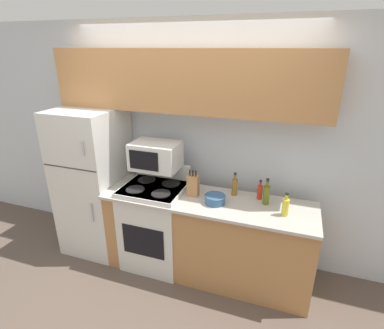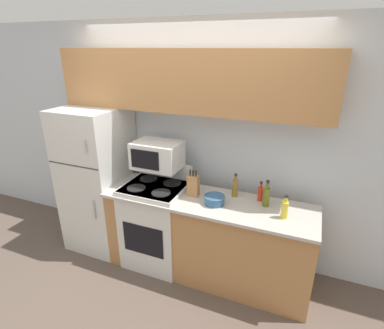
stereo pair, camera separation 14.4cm
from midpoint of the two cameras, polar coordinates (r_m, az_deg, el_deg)
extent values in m
plane|color=brown|center=(3.36, -6.04, -21.28)|extent=(12.00, 12.00, 0.00)
cube|color=silver|center=(3.30, -1.47, 3.87)|extent=(8.00, 0.05, 2.55)
cube|color=#B27A47|center=(3.19, 1.46, -13.80)|extent=(2.08, 0.57, 0.86)
cube|color=#BCB7AD|center=(2.94, 1.42, -6.94)|extent=(2.08, 0.61, 0.03)
cube|color=silver|center=(3.64, -19.19, -3.04)|extent=(0.67, 0.70, 1.67)
cube|color=#383838|center=(3.29, -23.46, -0.59)|extent=(0.65, 0.01, 0.01)
cylinder|color=#B7B7BC|center=(3.06, -21.37, 2.82)|extent=(0.02, 0.02, 0.14)
cylinder|color=#B7B7BC|center=(3.34, -19.74, -8.64)|extent=(0.02, 0.02, 0.22)
cube|color=#B27A47|center=(2.99, -2.90, 15.61)|extent=(2.75, 0.32, 0.59)
cube|color=silver|center=(3.35, -8.21, -11.41)|extent=(0.63, 0.57, 0.93)
cube|color=black|center=(3.16, -10.62, -14.30)|extent=(0.46, 0.01, 0.34)
cube|color=#2D2D2D|center=(3.13, -8.66, -4.31)|extent=(0.61, 0.54, 0.01)
cube|color=silver|center=(3.31, -6.60, -1.07)|extent=(0.61, 0.06, 0.16)
cylinder|color=black|center=(3.09, -12.08, -4.67)|extent=(0.19, 0.19, 0.01)
cylinder|color=black|center=(2.96, -7.33, -5.54)|extent=(0.19, 0.19, 0.01)
cylinder|color=black|center=(3.29, -9.87, -2.88)|extent=(0.19, 0.19, 0.01)
cylinder|color=black|center=(3.16, -5.33, -3.61)|extent=(0.19, 0.19, 0.01)
cube|color=silver|center=(3.10, -8.23, 1.69)|extent=(0.49, 0.34, 0.28)
cube|color=black|center=(2.98, -10.56, 0.71)|extent=(0.31, 0.01, 0.19)
cube|color=#B27A47|center=(2.96, -1.18, -4.05)|extent=(0.11, 0.08, 0.22)
cylinder|color=black|center=(2.91, -1.82, -1.57)|extent=(0.01, 0.01, 0.06)
cylinder|color=black|center=(2.90, -1.25, -1.65)|extent=(0.01, 0.01, 0.06)
cylinder|color=black|center=(2.89, -0.69, -1.73)|extent=(0.01, 0.01, 0.06)
cylinder|color=#335B84|center=(2.86, 2.95, -6.67)|extent=(0.19, 0.19, 0.08)
torus|color=#335B84|center=(2.84, 2.97, -5.99)|extent=(0.20, 0.20, 0.01)
cylinder|color=red|center=(2.97, 11.42, -5.25)|extent=(0.05, 0.05, 0.14)
cylinder|color=red|center=(2.93, 11.55, -3.64)|extent=(0.02, 0.02, 0.04)
cylinder|color=black|center=(2.92, 11.60, -3.11)|extent=(0.02, 0.03, 0.02)
cylinder|color=olive|center=(3.00, 6.74, -4.36)|extent=(0.06, 0.06, 0.17)
cylinder|color=olive|center=(2.96, 6.83, -2.43)|extent=(0.03, 0.03, 0.05)
cylinder|color=black|center=(2.94, 6.86, -1.79)|extent=(0.03, 0.03, 0.02)
cylinder|color=#5B6619|center=(2.88, 12.58, -5.76)|extent=(0.06, 0.06, 0.18)
cylinder|color=#5B6619|center=(2.83, 12.77, -3.61)|extent=(0.03, 0.03, 0.06)
cylinder|color=black|center=(2.82, 12.83, -2.89)|extent=(0.03, 0.03, 0.02)
cylinder|color=gold|center=(2.75, 15.92, -7.90)|extent=(0.06, 0.06, 0.15)
cylinder|color=gold|center=(2.70, 16.14, -6.02)|extent=(0.03, 0.03, 0.05)
cylinder|color=black|center=(2.68, 16.21, -5.40)|extent=(0.03, 0.03, 0.02)
camera|label=1|loc=(0.07, -91.46, -0.58)|focal=28.00mm
camera|label=2|loc=(0.07, 88.54, 0.58)|focal=28.00mm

